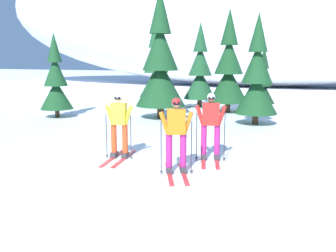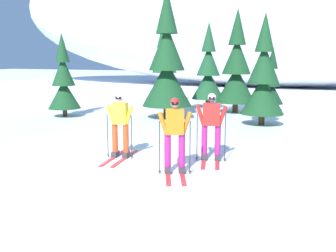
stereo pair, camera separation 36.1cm
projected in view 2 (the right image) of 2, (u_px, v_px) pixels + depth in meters
name	position (u px, v px, depth m)	size (l,w,h in m)	color
ground_plane	(121.00, 165.00, 9.58)	(120.00, 120.00, 0.00)	white
skier_yellow_jacket	(120.00, 125.00, 10.17)	(0.77, 1.82, 1.72)	red
skier_orange_jacket	(175.00, 134.00, 8.78)	(1.05, 1.72, 1.74)	red
skier_red_jacket	(211.00, 125.00, 9.88)	(0.84, 1.67, 1.74)	red
pine_tree_far_left	(64.00, 82.00, 17.13)	(1.42, 1.42, 3.68)	#47301E
pine_tree_left	(164.00, 69.00, 20.93)	(1.84, 1.84, 4.77)	#47301E
pine_tree_center_left	(167.00, 65.00, 16.53)	(2.12, 2.12, 5.50)	#47301E
pine_tree_center	(208.00, 72.00, 20.37)	(1.71, 1.71, 4.43)	#47301E
pine_tree_center_right	(236.00, 70.00, 18.30)	(1.88, 1.88, 4.87)	#47301E
pine_tree_right	(272.00, 84.00, 19.30)	(1.21, 1.21, 3.14)	#47301E
pine_tree_far_right	(263.00, 79.00, 14.96)	(1.67, 1.67, 4.32)	#47301E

